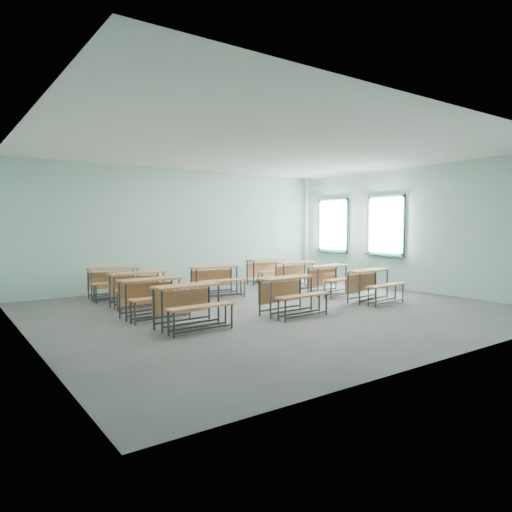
{
  "coord_description": "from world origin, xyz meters",
  "views": [
    {
      "loc": [
        -5.59,
        -7.27,
        1.73
      ],
      "look_at": [
        0.42,
        1.2,
        1.0
      ],
      "focal_mm": 32.0,
      "sensor_mm": 36.0,
      "label": 1
    }
  ],
  "objects_px": {
    "desk_unit_r1c2": "(331,275)",
    "desk_unit_r2c1": "(216,276)",
    "desk_unit_r0c2": "(372,281)",
    "desk_unit_r2c2": "(297,271)",
    "desk_unit_r3c0": "(115,278)",
    "desk_unit_r3c2": "(268,267)",
    "desk_unit_r2c0": "(139,284)",
    "desk_unit_r1c0": "(152,291)",
    "desk_unit_r0c1": "(290,290)",
    "desk_unit_r0c0": "(190,299)"
  },
  "relations": [
    {
      "from": "desk_unit_r1c0",
      "to": "desk_unit_r3c2",
      "type": "relative_size",
      "value": 1.02
    },
    {
      "from": "desk_unit_r1c2",
      "to": "desk_unit_r2c1",
      "type": "height_order",
      "value": "same"
    },
    {
      "from": "desk_unit_r1c0",
      "to": "desk_unit_r1c2",
      "type": "distance_m",
      "value": 4.62
    },
    {
      "from": "desk_unit_r0c2",
      "to": "desk_unit_r3c2",
      "type": "height_order",
      "value": "same"
    },
    {
      "from": "desk_unit_r1c0",
      "to": "desk_unit_r0c1",
      "type": "bearing_deg",
      "value": -32.47
    },
    {
      "from": "desk_unit_r2c1",
      "to": "desk_unit_r2c2",
      "type": "relative_size",
      "value": 1.03
    },
    {
      "from": "desk_unit_r1c2",
      "to": "desk_unit_r3c2",
      "type": "bearing_deg",
      "value": 85.8
    },
    {
      "from": "desk_unit_r2c2",
      "to": "desk_unit_r3c0",
      "type": "xyz_separation_m",
      "value": [
        -4.5,
        1.23,
        0.0
      ]
    },
    {
      "from": "desk_unit_r1c0",
      "to": "desk_unit_r2c2",
      "type": "bearing_deg",
      "value": 13.29
    },
    {
      "from": "desk_unit_r1c0",
      "to": "desk_unit_r2c2",
      "type": "height_order",
      "value": "same"
    },
    {
      "from": "desk_unit_r0c1",
      "to": "desk_unit_r2c1",
      "type": "xyz_separation_m",
      "value": [
        0.0,
        2.76,
        0.0
      ]
    },
    {
      "from": "desk_unit_r0c2",
      "to": "desk_unit_r1c0",
      "type": "height_order",
      "value": "same"
    },
    {
      "from": "desk_unit_r0c1",
      "to": "desk_unit_r1c0",
      "type": "height_order",
      "value": "same"
    },
    {
      "from": "desk_unit_r0c0",
      "to": "desk_unit_r2c2",
      "type": "distance_m",
      "value": 5.1
    },
    {
      "from": "desk_unit_r2c0",
      "to": "desk_unit_r0c2",
      "type": "bearing_deg",
      "value": -27.86
    },
    {
      "from": "desk_unit_r1c2",
      "to": "desk_unit_r1c0",
      "type": "bearing_deg",
      "value": 174.64
    },
    {
      "from": "desk_unit_r2c2",
      "to": "desk_unit_r1c2",
      "type": "bearing_deg",
      "value": -92.74
    },
    {
      "from": "desk_unit_r3c0",
      "to": "desk_unit_r3c2",
      "type": "distance_m",
      "value": 4.43
    },
    {
      "from": "desk_unit_r3c2",
      "to": "desk_unit_r0c2",
      "type": "bearing_deg",
      "value": -89.41
    },
    {
      "from": "desk_unit_r1c0",
      "to": "desk_unit_r3c0",
      "type": "height_order",
      "value": "same"
    },
    {
      "from": "desk_unit_r0c0",
      "to": "desk_unit_r3c2",
      "type": "xyz_separation_m",
      "value": [
        4.39,
        3.71,
        0.0
      ]
    },
    {
      "from": "desk_unit_r1c2",
      "to": "desk_unit_r2c2",
      "type": "relative_size",
      "value": 1.03
    },
    {
      "from": "desk_unit_r0c1",
      "to": "desk_unit_r2c0",
      "type": "relative_size",
      "value": 1.02
    },
    {
      "from": "desk_unit_r0c0",
      "to": "desk_unit_r1c0",
      "type": "distance_m",
      "value": 1.2
    },
    {
      "from": "desk_unit_r2c1",
      "to": "desk_unit_r1c0",
      "type": "bearing_deg",
      "value": -140.64
    },
    {
      "from": "desk_unit_r0c1",
      "to": "desk_unit_r2c1",
      "type": "distance_m",
      "value": 2.76
    },
    {
      "from": "desk_unit_r0c0",
      "to": "desk_unit_r3c2",
      "type": "relative_size",
      "value": 1.02
    },
    {
      "from": "desk_unit_r0c1",
      "to": "desk_unit_r1c2",
      "type": "distance_m",
      "value": 2.75
    },
    {
      "from": "desk_unit_r0c1",
      "to": "desk_unit_r0c2",
      "type": "bearing_deg",
      "value": -2.62
    },
    {
      "from": "desk_unit_r1c2",
      "to": "desk_unit_r3c0",
      "type": "distance_m",
      "value": 5.13
    },
    {
      "from": "desk_unit_r1c2",
      "to": "desk_unit_r0c0",
      "type": "bearing_deg",
      "value": -170.41
    },
    {
      "from": "desk_unit_r2c2",
      "to": "desk_unit_r2c0",
      "type": "bearing_deg",
      "value": 177.95
    },
    {
      "from": "desk_unit_r1c0",
      "to": "desk_unit_r2c0",
      "type": "height_order",
      "value": "same"
    },
    {
      "from": "desk_unit_r0c0",
      "to": "desk_unit_r1c2",
      "type": "height_order",
      "value": "same"
    },
    {
      "from": "desk_unit_r1c2",
      "to": "desk_unit_r2c1",
      "type": "distance_m",
      "value": 2.79
    },
    {
      "from": "desk_unit_r2c0",
      "to": "desk_unit_r2c2",
      "type": "height_order",
      "value": "same"
    },
    {
      "from": "desk_unit_r2c1",
      "to": "desk_unit_r0c2",
      "type": "bearing_deg",
      "value": -42.88
    },
    {
      "from": "desk_unit_r0c2",
      "to": "desk_unit_r1c0",
      "type": "relative_size",
      "value": 1.04
    },
    {
      "from": "desk_unit_r0c2",
      "to": "desk_unit_r3c2",
      "type": "distance_m",
      "value": 3.77
    },
    {
      "from": "desk_unit_r2c0",
      "to": "desk_unit_r3c0",
      "type": "height_order",
      "value": "same"
    },
    {
      "from": "desk_unit_r2c2",
      "to": "desk_unit_r1c0",
      "type": "bearing_deg",
      "value": -167.32
    },
    {
      "from": "desk_unit_r3c2",
      "to": "desk_unit_r2c1",
      "type": "bearing_deg",
      "value": -156.09
    },
    {
      "from": "desk_unit_r2c0",
      "to": "desk_unit_r2c1",
      "type": "xyz_separation_m",
      "value": [
        2.02,
        0.25,
        0.0
      ]
    },
    {
      "from": "desk_unit_r0c0",
      "to": "desk_unit_r0c1",
      "type": "height_order",
      "value": "same"
    },
    {
      "from": "desk_unit_r0c0",
      "to": "desk_unit_r3c2",
      "type": "bearing_deg",
      "value": 38.14
    },
    {
      "from": "desk_unit_r0c0",
      "to": "desk_unit_r0c1",
      "type": "xyz_separation_m",
      "value": [
        2.06,
        -0.1,
        0.0
      ]
    },
    {
      "from": "desk_unit_r2c0",
      "to": "desk_unit_r2c2",
      "type": "xyz_separation_m",
      "value": [
        4.41,
        0.07,
        0.0
      ]
    },
    {
      "from": "desk_unit_r0c2",
      "to": "desk_unit_r3c0",
      "type": "distance_m",
      "value": 5.86
    },
    {
      "from": "desk_unit_r1c2",
      "to": "desk_unit_r2c1",
      "type": "relative_size",
      "value": 1.0
    },
    {
      "from": "desk_unit_r1c2",
      "to": "desk_unit_r3c2",
      "type": "xyz_separation_m",
      "value": [
        -0.07,
        2.47,
        0.0
      ]
    }
  ]
}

